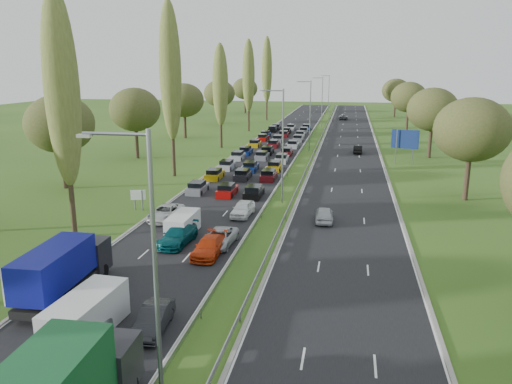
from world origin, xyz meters
The scene contains 24 objects.
ground centered at (4.50, 80.00, 0.00)m, with size 260.00×260.00×0.00m, color #2C4F18.
near_carriageway centered at (-2.25, 82.50, 0.00)m, with size 10.50×215.00×0.04m, color black.
far_carriageway centered at (11.25, 82.50, 0.00)m, with size 10.50×215.00×0.04m, color black.
central_reservation centered at (4.50, 82.50, 0.55)m, with size 2.36×215.00×0.32m.
lamp_columns centered at (4.50, 78.00, 6.00)m, with size 0.18×140.18×12.00m.
poplar_row centered at (-11.50, 68.17, 12.39)m, with size 2.80×127.80×22.44m.
woodland_left centered at (-22.00, 62.63, 7.68)m, with size 8.00×166.00×11.10m.
woodland_right centered at (24.00, 66.67, 7.68)m, with size 8.00×153.00×11.10m.
traffic_queue_fill centered at (-2.23, 77.43, 0.44)m, with size 9.09×67.60×0.80m.
near_car_2 centered at (-5.55, 34.95, 0.72)m, with size 2.32×5.03×1.40m, color silver.
near_car_6 centered at (-2.04, 14.16, 0.72)m, with size 2.32×5.02×1.40m, color gray.
near_car_7 centered at (-2.14, 28.71, 0.75)m, with size 2.05×5.04×1.46m, color #05454B.
near_car_9 centered at (1.18, 15.24, 0.69)m, with size 1.43×4.10×1.35m, color black.
near_car_10 centered at (1.29, 29.01, 0.68)m, with size 2.19×4.75×1.32m, color #A6AAB0.
near_car_11 centered at (1.06, 26.78, 0.71)m, with size 1.94×4.76×1.38m, color #B62E0B.
near_car_12 centered at (1.39, 37.53, 0.75)m, with size 1.73×4.29×1.46m, color white.
far_car_0 centered at (9.29, 37.14, 0.73)m, with size 1.67×4.15×1.41m, color #B2B7BC.
far_car_1 centered at (12.79, 77.37, 0.69)m, with size 1.43×4.09×1.35m, color black.
far_car_2 centered at (9.39, 134.95, 0.75)m, with size 2.42×5.24×1.46m, color slate.
blue_lorry centered at (-5.87, 18.19, 1.84)m, with size 2.32×8.34×3.52m.
white_van_front centered at (-2.15, 14.39, 1.16)m, with size 2.20×5.62×2.26m.
white_van_rear centered at (-2.47, 31.20, 0.95)m, with size 1.81×4.62×1.86m.
info_sign centered at (-9.40, 37.56, 1.37)m, with size 1.48×0.46×2.10m.
direction_sign centered at (19.40, 68.22, 3.57)m, with size 3.86×1.23×5.20m.
Camera 1 is at (11.28, -8.05, 14.01)m, focal length 35.00 mm.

